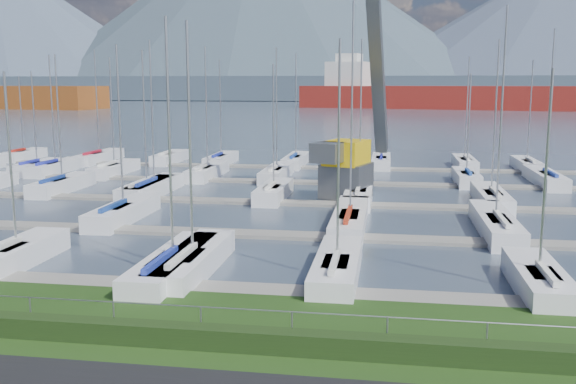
# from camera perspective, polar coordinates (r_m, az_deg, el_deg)

# --- Properties ---
(water) EXTENTS (800.00, 540.00, 0.20)m
(water) POSITION_cam_1_polar(r_m,az_deg,el_deg) (279.38, 7.94, 7.74)
(water) COLOR #3E4A5B
(hedge) EXTENTS (80.00, 0.70, 0.70)m
(hedge) POSITION_cam_1_polar(r_m,az_deg,el_deg) (21.00, -5.36, -12.82)
(hedge) COLOR #1E3212
(hedge) RESTS_ON grass
(fence) EXTENTS (80.00, 0.04, 0.04)m
(fence) POSITION_cam_1_polar(r_m,az_deg,el_deg) (21.06, -5.13, -10.28)
(fence) COLOR gray
(fence) RESTS_ON grass
(foothill) EXTENTS (900.00, 80.00, 12.00)m
(foothill) POSITION_cam_1_polar(r_m,az_deg,el_deg) (349.24, 8.18, 9.14)
(foothill) COLOR #3B4956
(foothill) RESTS_ON water
(mountains) EXTENTS (1190.00, 360.00, 115.00)m
(mountains) POSITION_cam_1_polar(r_m,az_deg,el_deg) (425.56, 9.48, 14.66)
(mountains) COLOR #49566B
(mountains) RESTS_ON water
(docks) EXTENTS (90.00, 41.60, 0.25)m
(docks) POSITION_cam_1_polar(r_m,az_deg,el_deg) (46.26, 2.68, -1.07)
(docks) COLOR slate
(docks) RESTS_ON water
(crane) EXTENTS (5.56, 13.48, 22.35)m
(crane) POSITION_cam_1_polar(r_m,az_deg,el_deg) (48.78, 5.89, 6.02)
(crane) COLOR #525459
(crane) RESTS_ON water
(cargo_ship_mid) EXTENTS (107.69, 42.17, 21.50)m
(cargo_ship_mid) POSITION_cam_1_polar(r_m,az_deg,el_deg) (230.55, 13.31, 8.16)
(cargo_ship_mid) COLOR maroon
(cargo_ship_mid) RESTS_ON water
(sailboat_fleet) EXTENTS (74.75, 49.64, 13.80)m
(sailboat_fleet) POSITION_cam_1_polar(r_m,az_deg,el_deg) (48.35, 0.39, 6.15)
(sailboat_fleet) COLOR silver
(sailboat_fleet) RESTS_ON water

